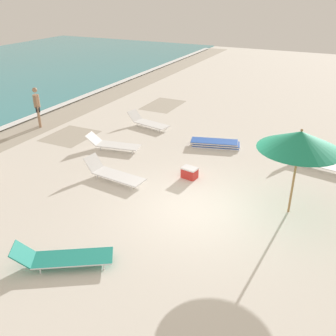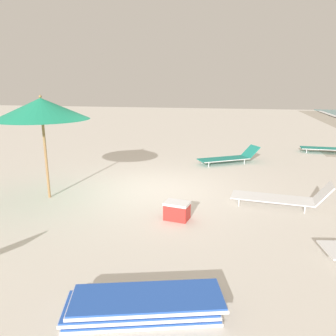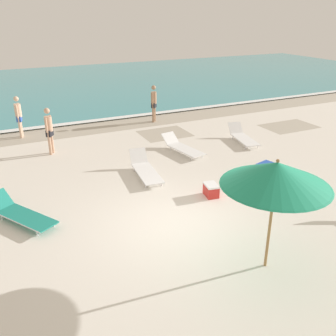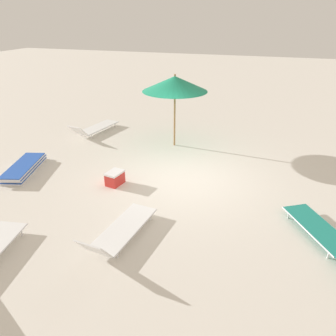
% 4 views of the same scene
% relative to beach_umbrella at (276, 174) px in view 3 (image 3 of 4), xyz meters
% --- Properties ---
extents(ground_plane, '(60.00, 60.00, 0.16)m').
position_rel_beach_umbrella_xyz_m(ground_plane, '(-0.99, 2.33, -2.21)').
color(ground_plane, silver).
extents(ocean_water, '(60.00, 20.06, 0.07)m').
position_rel_beach_umbrella_xyz_m(ocean_water, '(-0.99, 22.35, -2.10)').
color(ocean_water, teal).
rests_on(ocean_water, ground_plane).
extents(beach_umbrella, '(2.16, 2.16, 2.45)m').
position_rel_beach_umbrella_xyz_m(beach_umbrella, '(0.00, 0.00, 0.00)').
color(beach_umbrella, '#9E7547').
rests_on(beach_umbrella, ground_plane).
extents(lounger_stack, '(1.11, 2.01, 0.24)m').
position_rel_beach_umbrella_xyz_m(lounger_stack, '(3.56, 3.41, -2.01)').
color(lounger_stack, blue).
rests_on(lounger_stack, ground_plane).
extents(sun_lounger_beside_umbrella, '(0.83, 2.17, 0.63)m').
position_rel_beach_umbrella_xyz_m(sun_lounger_beside_umbrella, '(-0.51, 5.47, -1.91)').
color(sun_lounger_beside_umbrella, white).
rests_on(sun_lounger_beside_umbrella, ground_plane).
extents(sun_lounger_near_water_left, '(0.95, 2.16, 0.54)m').
position_rel_beach_umbrella_xyz_m(sun_lounger_near_water_left, '(1.60, 6.87, -1.92)').
color(sun_lounger_near_water_left, white).
rests_on(sun_lounger_near_water_left, ground_plane).
extents(sun_lounger_near_water_right, '(1.01, 2.11, 0.58)m').
position_rel_beach_umbrella_xyz_m(sun_lounger_near_water_right, '(4.42, 6.89, -1.91)').
color(sun_lounger_near_water_right, white).
rests_on(sun_lounger_near_water_right, ground_plane).
extents(sun_lounger_mid_beach_pair_a, '(1.65, 2.17, 0.56)m').
position_rel_beach_umbrella_xyz_m(sun_lounger_mid_beach_pair_a, '(-4.49, 4.20, -1.92)').
color(sun_lounger_mid_beach_pair_a, '#1E8475').
rests_on(sun_lounger_mid_beach_pair_a, ground_plane).
extents(beachgoer_wading_adult, '(0.27, 0.43, 1.76)m').
position_rel_beach_umbrella_xyz_m(beachgoer_wading_adult, '(-3.74, 11.47, -1.13)').
color(beachgoer_wading_adult, beige).
rests_on(beachgoer_wading_adult, ground_plane).
extents(beachgoer_shoreline_child, '(0.34, 0.35, 1.76)m').
position_rel_beach_umbrella_xyz_m(beachgoer_shoreline_child, '(2.33, 11.23, -1.13)').
color(beachgoer_shoreline_child, '#A37A5B').
rests_on(beachgoer_shoreline_child, ground_plane).
extents(beachgoer_strolling_adult, '(0.32, 0.39, 1.76)m').
position_rel_beach_umbrella_xyz_m(beachgoer_strolling_adult, '(-2.92, 8.89, -1.13)').
color(beachgoer_strolling_adult, tan).
rests_on(beachgoer_strolling_adult, ground_plane).
extents(cooler_box, '(0.43, 0.55, 0.37)m').
position_rel_beach_umbrella_xyz_m(cooler_box, '(0.67, 3.29, -1.95)').
color(cooler_box, red).
rests_on(cooler_box, ground_plane).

